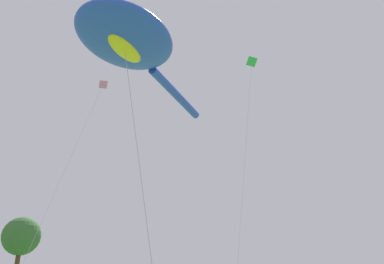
{
  "coord_description": "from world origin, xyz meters",
  "views": [
    {
      "loc": [
        -8.82,
        1.83,
        1.57
      ],
      "look_at": [
        -1.13,
        6.34,
        5.09
      ],
      "focal_mm": 35.14,
      "sensor_mm": 36.0,
      "label": 1
    }
  ],
  "objects_px": {
    "small_kite_diamond_red": "(251,79)",
    "small_kite_tiny_distant": "(94,105)",
    "big_show_kite": "(129,42)",
    "tree_shrub_far": "(21,236)"
  },
  "relations": [
    {
      "from": "big_show_kite",
      "to": "tree_shrub_far",
      "type": "height_order",
      "value": "big_show_kite"
    },
    {
      "from": "tree_shrub_far",
      "to": "big_show_kite",
      "type": "bearing_deg",
      "value": -121.44
    },
    {
      "from": "big_show_kite",
      "to": "tree_shrub_far",
      "type": "relative_size",
      "value": 1.31
    },
    {
      "from": "small_kite_diamond_red",
      "to": "small_kite_tiny_distant",
      "type": "height_order",
      "value": "small_kite_diamond_red"
    },
    {
      "from": "big_show_kite",
      "to": "small_kite_diamond_red",
      "type": "relative_size",
      "value": 0.74
    },
    {
      "from": "big_show_kite",
      "to": "small_kite_diamond_red",
      "type": "distance_m",
      "value": 12.25
    },
    {
      "from": "small_kite_diamond_red",
      "to": "tree_shrub_far",
      "type": "height_order",
      "value": "small_kite_diamond_red"
    },
    {
      "from": "big_show_kite",
      "to": "small_kite_tiny_distant",
      "type": "bearing_deg",
      "value": -134.98
    },
    {
      "from": "small_kite_diamond_red",
      "to": "small_kite_tiny_distant",
      "type": "relative_size",
      "value": 1.12
    },
    {
      "from": "small_kite_diamond_red",
      "to": "tree_shrub_far",
      "type": "xyz_separation_m",
      "value": [
        10.92,
        38.64,
        -8.25
      ]
    }
  ]
}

